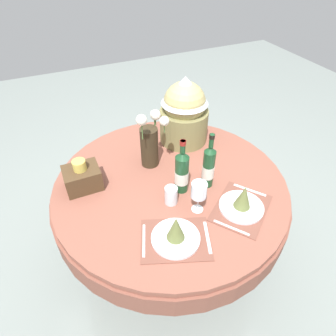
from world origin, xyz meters
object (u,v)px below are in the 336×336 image
at_px(place_setting_left, 176,234).
at_px(woven_basket_side_left, 82,177).
at_px(tumbler_near_right, 171,195).
at_px(wine_bottle_left, 182,172).
at_px(place_setting_right, 242,202).
at_px(gift_tub_back_right, 184,109).
at_px(flower_vase, 150,142).
at_px(wine_bottle_right, 209,167).
at_px(dining_table, 170,197).
at_px(wine_glass_right, 199,191).

height_order(place_setting_left, woven_basket_side_left, woven_basket_side_left).
bearing_deg(tumbler_near_right, wine_bottle_left, 35.77).
distance_m(place_setting_right, gift_tub_back_right, 0.74).
xyz_separation_m(flower_vase, wine_bottle_right, (0.23, -0.31, -0.04)).
relative_size(place_setting_left, flower_vase, 0.99).
bearing_deg(woven_basket_side_left, dining_table, -19.42).
distance_m(place_setting_right, tumbler_near_right, 0.38).
xyz_separation_m(wine_bottle_right, gift_tub_back_right, (0.08, 0.47, 0.11)).
bearing_deg(dining_table, woven_basket_side_left, 160.58).
xyz_separation_m(place_setting_right, woven_basket_side_left, (-0.74, 0.52, 0.03)).
bearing_deg(wine_bottle_left, dining_table, 109.90).
relative_size(dining_table, place_setting_left, 3.44).
xyz_separation_m(wine_bottle_left, tumbler_near_right, (-0.10, -0.07, -0.08)).
bearing_deg(tumbler_near_right, place_setting_left, -109.32).
relative_size(place_setting_left, tumbler_near_right, 3.86).
distance_m(dining_table, place_setting_left, 0.45).
distance_m(place_setting_left, tumbler_near_right, 0.25).
bearing_deg(wine_glass_right, woven_basket_side_left, 140.56).
bearing_deg(flower_vase, place_setting_left, -99.99).
distance_m(flower_vase, wine_bottle_right, 0.39).
xyz_separation_m(place_setting_right, tumbler_near_right, (-0.33, 0.20, 0.01)).
bearing_deg(place_setting_right, woven_basket_side_left, 145.05).
bearing_deg(place_setting_right, dining_table, 127.00).
height_order(wine_bottle_left, tumbler_near_right, wine_bottle_left).
height_order(wine_bottle_right, gift_tub_back_right, gift_tub_back_right).
distance_m(place_setting_left, wine_glass_right, 0.25).
xyz_separation_m(wine_bottle_left, gift_tub_back_right, (0.24, 0.45, 0.11)).
height_order(place_setting_right, gift_tub_back_right, gift_tub_back_right).
bearing_deg(woven_basket_side_left, place_setting_right, -34.95).
bearing_deg(place_setting_right, tumbler_near_right, 149.08).
relative_size(tumbler_near_right, gift_tub_back_right, 0.23).
relative_size(place_setting_left, wine_glass_right, 2.17).
distance_m(place_setting_left, woven_basket_side_left, 0.65).
distance_m(place_setting_left, gift_tub_back_right, 0.89).
distance_m(dining_table, wine_bottle_right, 0.35).
relative_size(gift_tub_back_right, woven_basket_side_left, 2.33).
height_order(tumbler_near_right, woven_basket_side_left, woven_basket_side_left).
bearing_deg(place_setting_left, flower_vase, 80.01).
distance_m(place_setting_left, flower_vase, 0.62).
height_order(place_setting_right, tumbler_near_right, place_setting_right).
bearing_deg(flower_vase, woven_basket_side_left, -175.42).
distance_m(wine_bottle_left, gift_tub_back_right, 0.52).
xyz_separation_m(dining_table, woven_basket_side_left, (-0.48, 0.17, 0.21)).
height_order(dining_table, woven_basket_side_left, woven_basket_side_left).
distance_m(wine_glass_right, woven_basket_side_left, 0.68).
bearing_deg(wine_bottle_right, woven_basket_side_left, 157.51).
relative_size(place_setting_left, gift_tub_back_right, 0.88).
xyz_separation_m(wine_bottle_left, woven_basket_side_left, (-0.51, 0.25, -0.06)).
xyz_separation_m(wine_glass_right, tumbler_near_right, (-0.11, 0.11, -0.09)).
relative_size(wine_bottle_right, tumbler_near_right, 3.31).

